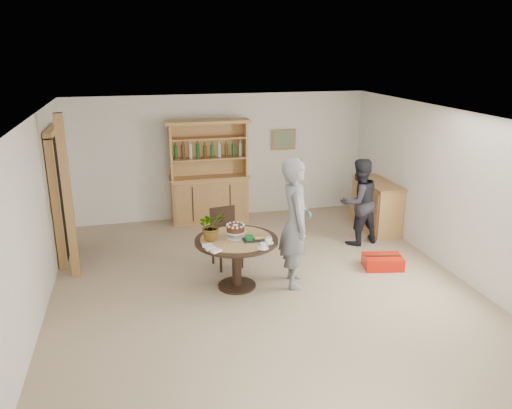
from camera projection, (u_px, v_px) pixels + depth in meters
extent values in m
plane|color=tan|center=(265.00, 291.00, 7.23)|extent=(7.00, 7.00, 0.00)
cube|color=white|center=(221.00, 157.00, 10.09)|extent=(6.00, 0.04, 2.50)
cube|color=white|center=(389.00, 356.00, 3.61)|extent=(6.00, 0.04, 2.50)
cube|color=white|center=(31.00, 227.00, 6.17)|extent=(0.04, 7.00, 2.50)
cube|color=white|center=(457.00, 194.00, 7.53)|extent=(0.04, 7.00, 2.50)
cube|color=white|center=(266.00, 118.00, 6.47)|extent=(6.00, 7.00, 0.04)
cube|color=tan|center=(283.00, 140.00, 10.26)|extent=(0.52, 0.03, 0.42)
cube|color=#59724C|center=(284.00, 140.00, 10.24)|extent=(0.44, 0.02, 0.34)
cube|color=black|center=(59.00, 197.00, 8.09)|extent=(0.10, 0.90, 2.10)
cube|color=tan|center=(56.00, 206.00, 7.63)|extent=(0.12, 0.10, 2.10)
cube|color=tan|center=(64.00, 189.00, 8.56)|extent=(0.12, 0.10, 2.10)
cube|color=tan|center=(52.00, 131.00, 7.77)|extent=(0.12, 1.10, 0.10)
cube|color=tan|center=(68.00, 198.00, 7.34)|extent=(0.12, 0.12, 2.50)
cube|color=tan|center=(210.00, 199.00, 10.02)|extent=(1.50, 0.50, 0.90)
cube|color=tan|center=(209.00, 177.00, 9.88)|extent=(1.56, 0.54, 0.04)
cube|color=tan|center=(207.00, 148.00, 9.80)|extent=(1.50, 0.04, 1.06)
cube|color=tan|center=(171.00, 151.00, 9.50)|extent=(0.04, 0.34, 1.06)
cube|color=tan|center=(245.00, 148.00, 9.83)|extent=(0.04, 0.34, 1.06)
cube|color=tan|center=(209.00, 158.00, 9.72)|extent=(1.44, 0.32, 0.03)
cube|color=tan|center=(208.00, 138.00, 9.59)|extent=(1.44, 0.32, 0.03)
cube|color=tan|center=(208.00, 122.00, 9.50)|extent=(1.62, 0.40, 0.06)
cylinder|color=#194C1E|center=(180.00, 152.00, 9.54)|extent=(0.07, 0.07, 0.28)
cylinder|color=#4C2D14|center=(188.00, 151.00, 9.58)|extent=(0.07, 0.07, 0.28)
cylinder|color=#B2BFB2|center=(196.00, 151.00, 9.61)|extent=(0.07, 0.07, 0.28)
cylinder|color=#194C1E|center=(204.00, 151.00, 9.65)|extent=(0.07, 0.07, 0.28)
cylinder|color=#4C2D14|center=(213.00, 150.00, 9.69)|extent=(0.07, 0.07, 0.28)
cylinder|color=#B2BFB2|center=(221.00, 150.00, 9.72)|extent=(0.07, 0.07, 0.28)
cylinder|color=#194C1E|center=(229.00, 149.00, 9.76)|extent=(0.07, 0.07, 0.28)
cylinder|color=#4C2D14|center=(237.00, 149.00, 9.80)|extent=(0.07, 0.07, 0.28)
cube|color=tan|center=(376.00, 207.00, 9.56)|extent=(0.50, 1.20, 0.90)
cube|color=tan|center=(378.00, 183.00, 9.42)|extent=(0.54, 1.26, 0.04)
cylinder|color=black|center=(236.00, 240.00, 7.15)|extent=(1.20, 1.20, 0.04)
cylinder|color=black|center=(237.00, 264.00, 7.26)|extent=(0.14, 0.14, 0.70)
cylinder|color=black|center=(237.00, 285.00, 7.37)|extent=(0.56, 0.56, 0.03)
cylinder|color=tan|center=(236.00, 239.00, 7.14)|extent=(1.04, 1.04, 0.01)
cube|color=black|center=(227.00, 240.00, 7.93)|extent=(0.49, 0.49, 0.04)
cube|color=black|center=(223.00, 221.00, 8.02)|extent=(0.42, 0.11, 0.46)
cube|color=black|center=(222.00, 208.00, 7.95)|extent=(0.42, 0.12, 0.05)
cube|color=black|center=(221.00, 259.00, 7.77)|extent=(0.03, 0.03, 0.44)
cube|color=black|center=(242.00, 255.00, 7.91)|extent=(0.04, 0.03, 0.44)
cube|color=black|center=(213.00, 251.00, 8.08)|extent=(0.03, 0.04, 0.44)
cube|color=black|center=(234.00, 247.00, 8.22)|extent=(0.04, 0.04, 0.44)
cylinder|color=white|center=(236.00, 237.00, 7.18)|extent=(0.28, 0.28, 0.01)
cylinder|color=white|center=(236.00, 234.00, 7.17)|extent=(0.05, 0.05, 0.08)
cylinder|color=white|center=(236.00, 231.00, 7.16)|extent=(0.30, 0.30, 0.01)
cylinder|color=#452113|center=(236.00, 228.00, 7.14)|extent=(0.26, 0.26, 0.09)
cylinder|color=white|center=(236.00, 225.00, 7.13)|extent=(0.08, 0.08, 0.01)
sphere|color=white|center=(244.00, 224.00, 7.16)|extent=(0.04, 0.04, 0.04)
sphere|color=white|center=(242.00, 223.00, 7.21)|extent=(0.04, 0.04, 0.04)
sphere|color=white|center=(238.00, 222.00, 7.24)|extent=(0.04, 0.04, 0.04)
sphere|color=white|center=(234.00, 222.00, 7.24)|extent=(0.04, 0.04, 0.04)
sphere|color=white|center=(230.00, 223.00, 7.21)|extent=(0.04, 0.04, 0.04)
sphere|color=white|center=(228.00, 224.00, 7.16)|extent=(0.04, 0.04, 0.04)
sphere|color=white|center=(227.00, 226.00, 7.10)|extent=(0.04, 0.04, 0.04)
sphere|color=white|center=(229.00, 227.00, 7.05)|extent=(0.04, 0.04, 0.04)
sphere|color=white|center=(233.00, 228.00, 7.02)|extent=(0.04, 0.04, 0.04)
sphere|color=white|center=(237.00, 228.00, 7.02)|extent=(0.04, 0.04, 0.04)
sphere|color=white|center=(241.00, 227.00, 7.05)|extent=(0.04, 0.04, 0.04)
sphere|color=white|center=(244.00, 226.00, 7.10)|extent=(0.04, 0.04, 0.04)
imported|color=#3F7233|center=(211.00, 226.00, 7.04)|extent=(0.47, 0.44, 0.42)
cube|color=black|center=(253.00, 240.00, 7.08)|extent=(0.30, 0.20, 0.01)
cube|color=#0C6C26|center=(249.00, 238.00, 7.05)|extent=(0.10, 0.10, 0.06)
cube|color=#0C6C26|center=(249.00, 236.00, 7.04)|extent=(0.11, 0.02, 0.01)
cylinder|color=white|center=(268.00, 243.00, 6.97)|extent=(0.15, 0.15, 0.01)
imported|color=white|center=(268.00, 240.00, 6.96)|extent=(0.10, 0.10, 0.08)
cylinder|color=white|center=(263.00, 248.00, 6.79)|extent=(0.15, 0.15, 0.01)
imported|color=white|center=(263.00, 245.00, 6.77)|extent=(0.08, 0.08, 0.07)
cube|color=white|center=(207.00, 246.00, 6.85)|extent=(0.14, 0.08, 0.03)
cube|color=white|center=(211.00, 249.00, 6.74)|extent=(0.16, 0.11, 0.03)
cube|color=white|center=(216.00, 251.00, 6.66)|extent=(0.16, 0.14, 0.03)
imported|color=slate|center=(295.00, 223.00, 7.18)|extent=(0.57, 0.77, 1.92)
imported|color=black|center=(359.00, 202.00, 8.77)|extent=(0.86, 0.74, 1.55)
cube|color=red|center=(383.00, 262.00, 7.96)|extent=(0.67, 0.51, 0.20)
cube|color=black|center=(383.00, 256.00, 7.93)|extent=(0.56, 0.15, 0.01)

